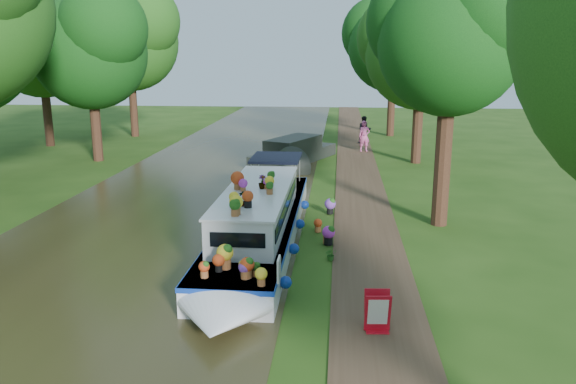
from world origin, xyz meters
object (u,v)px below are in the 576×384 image
Objects in this scene: sandwich_board at (377,313)px; pedestrian_dark at (364,130)px; plant_boat at (258,221)px; second_boat at (294,153)px; pedestrian_pink at (364,136)px.

pedestrian_dark is at bearing 83.95° from sandwich_board.
second_boat is (-0.05, 14.19, -0.27)m from plant_boat.
second_boat is 19.80m from sandwich_board.
plant_boat is at bearing -109.98° from pedestrian_pink.
second_boat is 8.95× the size of sandwich_board.
plant_boat is 7.28× the size of pedestrian_dark.
pedestrian_pink reaches higher than pedestrian_dark.
second_boat is 4.15× the size of pedestrian_pink.
plant_boat reaches higher than second_boat.
second_boat is at bearing 95.55° from sandwich_board.
pedestrian_dark is at bearing 79.87° from pedestrian_pink.
plant_boat is 18.88m from pedestrian_pink.
sandwich_board is at bearing -95.74° from pedestrian_dark.
pedestrian_pink is at bearing 77.73° from plant_boat.
second_boat is 8.61m from pedestrian_dark.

